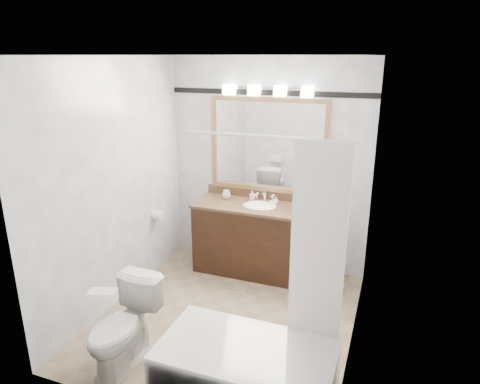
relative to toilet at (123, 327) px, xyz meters
name	(u,v)px	position (x,y,z in m)	size (l,w,h in m)	color
room	(226,199)	(0.55, 0.92, 0.89)	(2.42, 2.62, 2.52)	gray
vanity	(259,238)	(0.55, 1.94, 0.08)	(1.53, 0.58, 0.97)	black
mirror	(268,146)	(0.55, 2.20, 1.14)	(1.40, 0.04, 1.10)	#A5794A
vanity_light_bar	(267,90)	(0.55, 2.15, 1.77)	(1.02, 0.14, 0.12)	silver
accent_stripe	(269,93)	(0.55, 2.21, 1.74)	(2.40, 0.01, 0.06)	black
bathtub	(250,366)	(1.11, 0.02, -0.08)	(1.30, 0.75, 1.96)	white
tp_roll	(158,215)	(-0.59, 1.58, 0.34)	(0.12, 0.12, 0.11)	white
toilet	(123,327)	(0.00, 0.00, 0.00)	(0.40, 0.71, 0.72)	white
tissue_box	(102,296)	(0.00, -0.20, 0.40)	(0.21, 0.11, 0.09)	white
coffee_maker	(309,198)	(1.12, 1.92, 0.65)	(0.16, 0.21, 0.32)	black
cup_left	(226,196)	(0.10, 2.04, 0.53)	(0.09, 0.09, 0.07)	white
cup_right	(226,193)	(0.06, 2.13, 0.52)	(0.08, 0.08, 0.07)	white
soap_bottle_a	(252,195)	(0.40, 2.11, 0.54)	(0.05, 0.05, 0.11)	white
soap_bottle_b	(276,200)	(0.71, 2.07, 0.53)	(0.06, 0.06, 0.08)	white
soap_bar	(273,202)	(0.68, 2.05, 0.50)	(0.09, 0.06, 0.03)	beige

